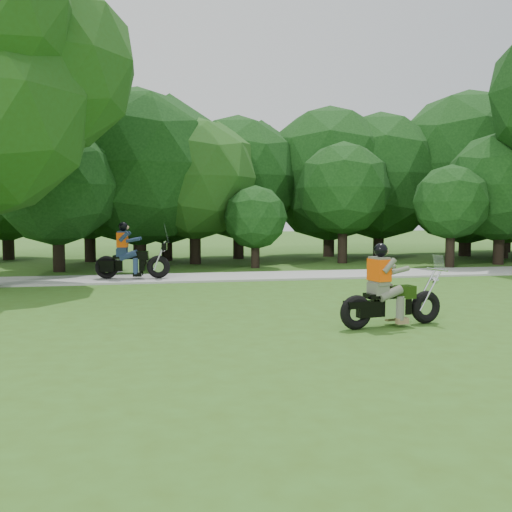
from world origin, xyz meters
name	(u,v)px	position (x,y,z in m)	size (l,w,h in m)	color
ground	(470,321)	(0.00, 0.00, 0.00)	(100.00, 100.00, 0.00)	#385C1A
walkway	(334,274)	(0.00, 8.00, 0.03)	(60.00, 2.20, 0.06)	#9A9A95
tree_line	(297,178)	(0.50, 14.43, 3.55)	(39.05, 11.24, 7.75)	black
chopper_motorcycle	(387,296)	(-1.80, -0.22, 0.56)	(2.12, 0.76, 1.52)	black
touring_motorcycle	(128,258)	(-6.58, 7.85, 0.68)	(2.26, 0.82, 1.72)	black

